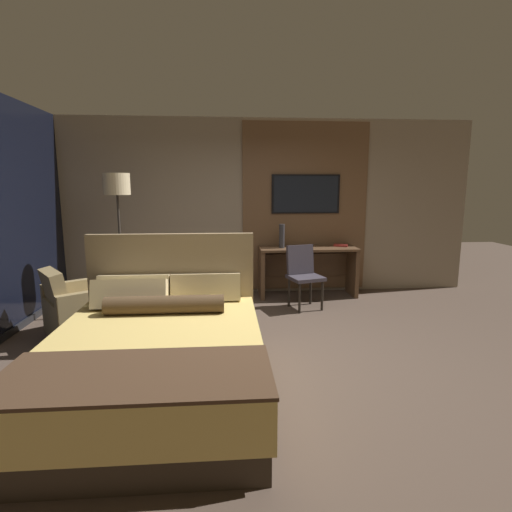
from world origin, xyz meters
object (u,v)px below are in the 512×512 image
(bed, at_px, (158,355))
(floor_lamp, at_px, (117,196))
(armchair_by_window, at_px, (80,311))
(desk, at_px, (307,263))
(desk_chair, at_px, (303,271))
(book, at_px, (341,245))
(tv, at_px, (306,194))
(vase_tall, at_px, (282,236))

(bed, height_order, floor_lamp, floor_lamp)
(armchair_by_window, bearing_deg, bed, -177.17)
(desk, bearing_deg, desk_chair, -106.71)
(desk, relative_size, armchair_by_window, 1.50)
(bed, distance_m, book, 3.91)
(desk, xyz_separation_m, floor_lamp, (-2.71, -0.77, 1.09))
(tv, height_order, desk_chair, tv)
(desk_chair, bearing_deg, floor_lamp, 166.27)
(floor_lamp, bearing_deg, desk, 15.78)
(desk_chair, relative_size, vase_tall, 2.42)
(desk, height_order, tv, tv)
(bed, relative_size, floor_lamp, 1.17)
(bed, height_order, desk_chair, bed)
(tv, xyz_separation_m, floor_lamp, (-2.71, -1.00, -0.00))
(desk, height_order, book, book)
(desk, xyz_separation_m, armchair_by_window, (-3.03, -1.51, -0.24))
(tv, bearing_deg, desk_chair, -102.46)
(desk_chair, bearing_deg, book, 25.85)
(floor_lamp, height_order, vase_tall, floor_lamp)
(floor_lamp, bearing_deg, tv, 20.17)
(desk_chair, bearing_deg, vase_tall, 94.84)
(armchair_by_window, distance_m, book, 3.94)
(book, bearing_deg, tv, 161.00)
(desk, bearing_deg, vase_tall, -172.34)
(bed, bearing_deg, desk_chair, 54.16)
(desk, relative_size, book, 5.95)
(tv, bearing_deg, bed, -120.38)
(armchair_by_window, distance_m, floor_lamp, 1.56)
(bed, height_order, armchair_by_window, bed)
(desk, relative_size, tv, 1.39)
(desk, height_order, desk_chair, desk_chair)
(vase_tall, bearing_deg, tv, 34.20)
(book, bearing_deg, desk_chair, -137.57)
(bed, bearing_deg, armchair_by_window, 128.07)
(vase_tall, relative_size, book, 1.44)
(desk, relative_size, vase_tall, 4.12)
(desk_chair, height_order, book, desk_chair)
(floor_lamp, xyz_separation_m, vase_tall, (2.29, 0.71, -0.64))
(bed, xyz_separation_m, book, (2.43, 3.02, 0.46))
(desk_chair, xyz_separation_m, armchair_by_window, (-2.84, -0.87, -0.26))
(book, bearing_deg, floor_lamp, -166.13)
(desk_chair, relative_size, armchair_by_window, 0.88)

